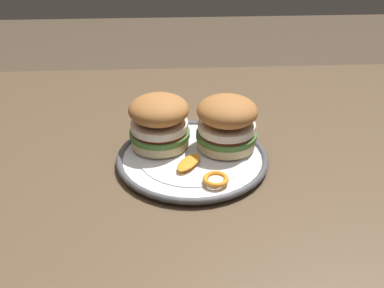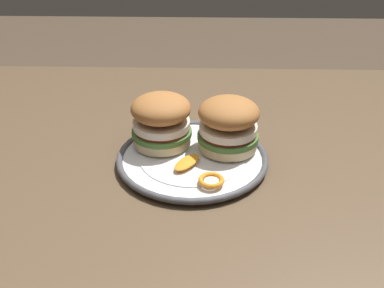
{
  "view_description": "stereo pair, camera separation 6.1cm",
  "coord_description": "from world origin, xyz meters",
  "px_view_note": "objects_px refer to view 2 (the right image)",
  "views": [
    {
      "loc": [
        -0.04,
        -0.74,
        1.19
      ],
      "look_at": [
        -0.0,
        -0.04,
        0.78
      ],
      "focal_mm": 40.93,
      "sensor_mm": 36.0,
      "label": 1
    },
    {
      "loc": [
        0.02,
        -0.74,
        1.19
      ],
      "look_at": [
        -0.0,
        -0.04,
        0.78
      ],
      "focal_mm": 40.93,
      "sensor_mm": 36.0,
      "label": 2
    }
  ],
  "objects_px": {
    "dining_table": "(193,188)",
    "sandwich_half_left": "(161,119)",
    "dinner_plate": "(192,158)",
    "sandwich_half_right": "(228,124)"
  },
  "relations": [
    {
      "from": "dining_table",
      "to": "sandwich_half_left",
      "type": "xyz_separation_m",
      "value": [
        -0.06,
        0.01,
        0.16
      ]
    },
    {
      "from": "sandwich_half_left",
      "to": "dinner_plate",
      "type": "bearing_deg",
      "value": -35.48
    },
    {
      "from": "sandwich_half_left",
      "to": "sandwich_half_right",
      "type": "bearing_deg",
      "value": -5.98
    },
    {
      "from": "sandwich_half_left",
      "to": "sandwich_half_right",
      "type": "distance_m",
      "value": 0.13
    },
    {
      "from": "dining_table",
      "to": "sandwich_half_left",
      "type": "relative_size",
      "value": 11.85
    },
    {
      "from": "dinner_plate",
      "to": "sandwich_half_left",
      "type": "height_order",
      "value": "sandwich_half_left"
    },
    {
      "from": "dining_table",
      "to": "sandwich_half_left",
      "type": "distance_m",
      "value": 0.17
    },
    {
      "from": "sandwich_half_left",
      "to": "dining_table",
      "type": "bearing_deg",
      "value": -5.81
    },
    {
      "from": "dinner_plate",
      "to": "sandwich_half_left",
      "type": "bearing_deg",
      "value": 144.52
    },
    {
      "from": "sandwich_half_right",
      "to": "sandwich_half_left",
      "type": "bearing_deg",
      "value": 174.02
    }
  ]
}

